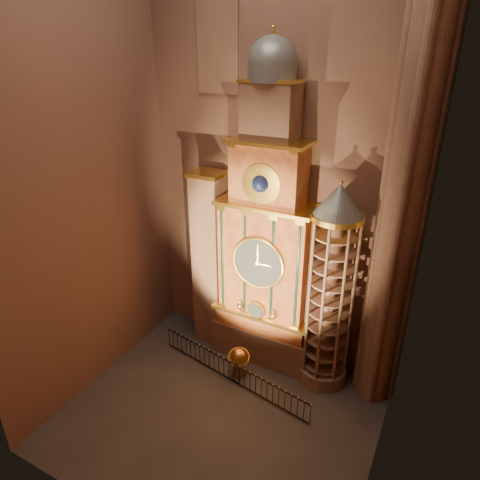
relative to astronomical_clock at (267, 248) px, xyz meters
The scene contains 11 objects.
floor 8.32m from the astronomical_clock, 90.00° to the right, with size 14.00×14.00×0.00m, color #383330.
wall_back 4.45m from the astronomical_clock, 90.00° to the left, with size 22.00×22.00×0.00m, color #855B47.
wall_left 9.61m from the astronomical_clock, 144.66° to the right, with size 22.00×22.00×0.00m, color #855B47.
wall_right 9.61m from the astronomical_clock, 35.34° to the right, with size 22.00×22.00×0.00m, color #855B47.
astronomical_clock is the anchor object (origin of this frame).
portrait_tower 3.73m from the astronomical_clock, behind, with size 1.80×1.60×10.20m.
stair_turret 3.78m from the astronomical_clock, ahead, with size 2.50×2.50×10.80m.
gothic_pier 7.48m from the astronomical_clock, ahead, with size 2.04×2.04×22.00m.
stained_glass_window 10.37m from the astronomical_clock, 163.43° to the left, with size 2.20×0.14×5.20m.
celestial_globe 6.10m from the astronomical_clock, 101.76° to the right, with size 1.47×1.43×1.66m.
iron_railing 6.67m from the astronomical_clock, 101.43° to the right, with size 9.15×1.72×1.18m.
Camera 1 is at (7.89, -12.91, 16.01)m, focal length 32.00 mm.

